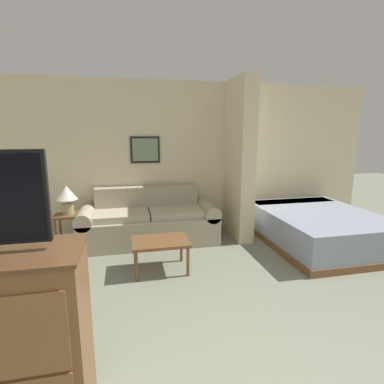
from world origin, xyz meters
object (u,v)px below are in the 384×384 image
Objects in this scene: couch at (149,222)px; bed at (318,227)px; coffee_table at (160,244)px; table_lamp at (67,196)px.

bed is at bearing -14.06° from couch.
coffee_table is 2.61m from bed.
bed reaches higher than coffee_table.
coffee_table is at bearing -39.99° from table_lamp.
bed is at bearing -9.39° from table_lamp.
couch is 3.08× the size of coffee_table.
couch is 1.04× the size of bed.
couch is 5.04× the size of table_lamp.
couch is at bearing 93.01° from coffee_table.
table_lamp is (-1.27, 1.06, 0.46)m from coffee_table.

